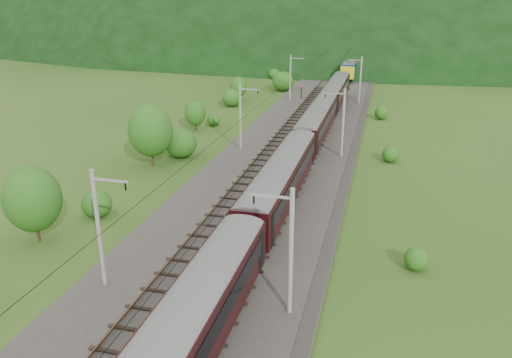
# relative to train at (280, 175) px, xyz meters

# --- Properties ---
(ground) EXTENTS (600.00, 600.00, 0.00)m
(ground) POSITION_rel_train_xyz_m (-2.40, -15.00, -3.48)
(ground) COLOR #274816
(ground) RESTS_ON ground
(railbed) EXTENTS (14.00, 220.00, 0.30)m
(railbed) POSITION_rel_train_xyz_m (-2.40, -5.00, -3.33)
(railbed) COLOR #38332D
(railbed) RESTS_ON ground
(track_left) EXTENTS (2.40, 220.00, 0.27)m
(track_left) POSITION_rel_train_xyz_m (-4.80, -5.00, -3.11)
(track_left) COLOR brown
(track_left) RESTS_ON railbed
(track_right) EXTENTS (2.40, 220.00, 0.27)m
(track_right) POSITION_rel_train_xyz_m (0.00, -5.00, -3.11)
(track_right) COLOR brown
(track_right) RESTS_ON railbed
(catenary_left) EXTENTS (2.54, 192.28, 8.00)m
(catenary_left) POSITION_rel_train_xyz_m (-8.52, 17.00, 1.02)
(catenary_left) COLOR gray
(catenary_left) RESTS_ON railbed
(catenary_right) EXTENTS (2.54, 192.28, 8.00)m
(catenary_right) POSITION_rel_train_xyz_m (3.72, 17.00, 1.02)
(catenary_right) COLOR gray
(catenary_right) RESTS_ON railbed
(overhead_wires) EXTENTS (4.83, 198.00, 0.03)m
(overhead_wires) POSITION_rel_train_xyz_m (-2.40, -5.00, 3.62)
(overhead_wires) COLOR black
(overhead_wires) RESTS_ON ground
(mountain_main) EXTENTS (504.00, 360.00, 244.00)m
(mountain_main) POSITION_rel_train_xyz_m (-2.40, 245.00, -3.48)
(mountain_main) COLOR black
(mountain_main) RESTS_ON ground
(mountain_ridge) EXTENTS (336.00, 280.00, 132.00)m
(mountain_ridge) POSITION_rel_train_xyz_m (-122.40, 285.00, -3.48)
(mountain_ridge) COLOR black
(mountain_ridge) RESTS_ON ground
(train) EXTENTS (2.93, 164.11, 5.09)m
(train) POSITION_rel_train_xyz_m (0.00, 0.00, 0.00)
(train) COLOR black
(train) RESTS_ON ground
(hazard_post_near) EXTENTS (0.18, 0.18, 1.72)m
(hazard_post_near) POSITION_rel_train_xyz_m (-2.45, 51.49, -2.32)
(hazard_post_near) COLOR red
(hazard_post_near) RESTS_ON railbed
(hazard_post_far) EXTENTS (0.14, 0.14, 1.36)m
(hazard_post_far) POSITION_rel_train_xyz_m (-1.73, 50.50, -2.50)
(hazard_post_far) COLOR red
(hazard_post_far) RESTS_ON railbed
(signal) EXTENTS (0.27, 0.27, 2.40)m
(signal) POSITION_rel_train_xyz_m (-6.74, 50.33, -1.77)
(signal) COLOR black
(signal) RESTS_ON railbed
(vegetation_left) EXTENTS (9.55, 140.06, 7.09)m
(vegetation_left) POSITION_rel_train_xyz_m (-15.59, -3.01, -0.79)
(vegetation_left) COLOR #2C5316
(vegetation_left) RESTS_ON ground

